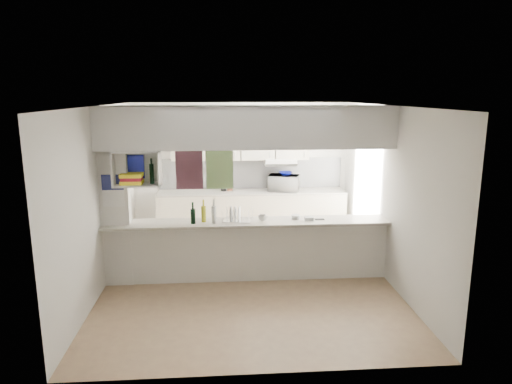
{
  "coord_description": "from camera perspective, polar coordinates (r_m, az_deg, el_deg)",
  "views": [
    {
      "loc": [
        -0.35,
        -6.49,
        2.77
      ],
      "look_at": [
        0.16,
        0.5,
        1.25
      ],
      "focal_mm": 32.0,
      "sensor_mm": 36.0,
      "label": 1
    }
  ],
  "objects": [
    {
      "name": "wine_bottles",
      "position": [
        6.68,
        -6.52,
        -2.8
      ],
      "size": [
        0.37,
        0.15,
        0.35
      ],
      "color": "black",
      "rests_on": "breakfast_bar"
    },
    {
      "name": "microwave",
      "position": [
        8.8,
        3.5,
        1.12
      ],
      "size": [
        0.65,
        0.53,
        0.31
      ],
      "primitive_type": "imported",
      "rotation": [
        0.0,
        0.0,
        2.83
      ],
      "color": "white",
      "rests_on": "bench_top"
    },
    {
      "name": "dish_rack",
      "position": [
        6.78,
        -2.3,
        -2.85
      ],
      "size": [
        0.47,
        0.39,
        0.22
      ],
      "rotation": [
        0.0,
        0.0,
        -0.2
      ],
      "color": "silver",
      "rests_on": "breakfast_bar"
    },
    {
      "name": "cubby_shelf",
      "position": [
        6.63,
        -14.73,
        2.63
      ],
      "size": [
        0.65,
        0.35,
        0.5
      ],
      "color": "white",
      "rests_on": "bulkhead"
    },
    {
      "name": "ceiling",
      "position": [
        6.5,
        -1.12,
        10.74
      ],
      "size": [
        4.8,
        4.8,
        0.0
      ],
      "primitive_type": "plane",
      "color": "white",
      "rests_on": "wall_back"
    },
    {
      "name": "kitchen_run",
      "position": [
        8.86,
        -0.8,
        -0.44
      ],
      "size": [
        3.6,
        0.63,
        2.24
      ],
      "color": "beige",
      "rests_on": "floor"
    },
    {
      "name": "cup",
      "position": [
        6.7,
        0.81,
        -3.23
      ],
      "size": [
        0.16,
        0.16,
        0.1
      ],
      "primitive_type": "imported",
      "rotation": [
        0.0,
        0.0,
        -0.35
      ],
      "color": "white",
      "rests_on": "dish_rack"
    },
    {
      "name": "utensil_jar",
      "position": [
        8.82,
        -4.06,
        0.6
      ],
      "size": [
        0.11,
        0.11,
        0.15
      ],
      "primitive_type": "cylinder",
      "color": "black",
      "rests_on": "bench_top"
    },
    {
      "name": "wall_right",
      "position": [
        7.09,
        16.12,
        -0.21
      ],
      "size": [
        0.0,
        4.8,
        4.8
      ],
      "primitive_type": "plane",
      "rotation": [
        1.57,
        0.0,
        -1.57
      ],
      "color": "silver",
      "rests_on": "floor"
    },
    {
      "name": "plastic_tubs",
      "position": [
        6.87,
        5.73,
        -3.19
      ],
      "size": [
        0.48,
        0.21,
        0.06
      ],
      "color": "silver",
      "rests_on": "breakfast_bar"
    },
    {
      "name": "knife_block",
      "position": [
        8.85,
        -3.32,
        0.83
      ],
      "size": [
        0.11,
        0.1,
        0.2
      ],
      "primitive_type": "cube",
      "rotation": [
        0.0,
        0.0,
        0.15
      ],
      "color": "brown",
      "rests_on": "bench_top"
    },
    {
      "name": "wall_back",
      "position": [
        9.02,
        -1.92,
        2.86
      ],
      "size": [
        4.2,
        0.0,
        4.2
      ],
      "primitive_type": "plane",
      "rotation": [
        1.57,
        0.0,
        0.0
      ],
      "color": "silver",
      "rests_on": "floor"
    },
    {
      "name": "bowl",
      "position": [
        8.78,
        3.71,
        2.33
      ],
      "size": [
        0.26,
        0.26,
        0.06
      ],
      "primitive_type": "imported",
      "color": "navy",
      "rests_on": "microwave"
    },
    {
      "name": "servery_partition",
      "position": [
        6.59,
        -2.6,
        2.52
      ],
      "size": [
        4.2,
        0.5,
        2.6
      ],
      "color": "silver",
      "rests_on": "floor"
    },
    {
      "name": "wall_left",
      "position": [
        6.88,
        -18.82,
        -0.77
      ],
      "size": [
        0.0,
        4.8,
        4.8
      ],
      "primitive_type": "plane",
      "rotation": [
        1.57,
        0.0,
        1.57
      ],
      "color": "silver",
      "rests_on": "floor"
    },
    {
      "name": "floor",
      "position": [
        7.07,
        -1.03,
        -10.84
      ],
      "size": [
        4.8,
        4.8,
        0.0
      ],
      "primitive_type": "plane",
      "color": "#977357",
      "rests_on": "ground"
    }
  ]
}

